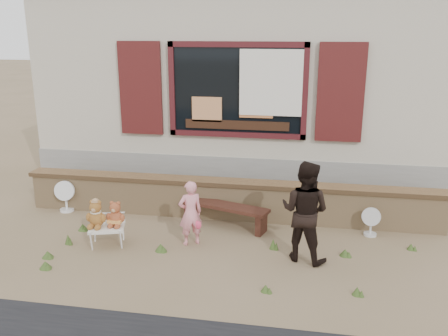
% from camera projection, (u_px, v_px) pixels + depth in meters
% --- Properties ---
extents(ground, '(80.00, 80.00, 0.00)m').
position_uv_depth(ground, '(217.00, 242.00, 7.18)').
color(ground, brown).
rests_on(ground, ground).
extents(shopfront, '(8.04, 5.13, 4.00)m').
position_uv_depth(shopfront, '(253.00, 79.00, 10.85)').
color(shopfront, '#B1A68F').
rests_on(shopfront, ground).
extents(brick_wall, '(7.10, 0.36, 0.67)m').
position_uv_depth(brick_wall, '(228.00, 199.00, 8.03)').
color(brick_wall, tan).
rests_on(brick_wall, ground).
extents(bench, '(1.50, 0.75, 0.38)m').
position_uv_depth(bench, '(225.00, 210.00, 7.69)').
color(bench, '#351A12').
rests_on(bench, ground).
extents(folding_chair, '(0.61, 0.57, 0.31)m').
position_uv_depth(folding_chair, '(107.00, 228.00, 7.01)').
color(folding_chair, silver).
rests_on(folding_chair, ground).
extents(teddy_bear_left, '(0.37, 0.34, 0.42)m').
position_uv_depth(teddy_bear_left, '(96.00, 213.00, 6.93)').
color(teddy_bear_left, brown).
rests_on(teddy_bear_left, folding_chair).
extents(teddy_bear_right, '(0.34, 0.32, 0.39)m').
position_uv_depth(teddy_bear_right, '(116.00, 213.00, 6.97)').
color(teddy_bear_right, brown).
rests_on(teddy_bear_right, folding_chair).
extents(child, '(0.43, 0.39, 0.99)m').
position_uv_depth(child, '(190.00, 213.00, 6.99)').
color(child, pink).
rests_on(child, ground).
extents(adult, '(0.84, 0.75, 1.42)m').
position_uv_depth(adult, '(305.00, 211.00, 6.46)').
color(adult, black).
rests_on(adult, ground).
extents(fan_left, '(0.36, 0.24, 0.57)m').
position_uv_depth(fan_left, '(66.00, 196.00, 8.33)').
color(fan_left, silver).
rests_on(fan_left, ground).
extents(fan_right, '(0.30, 0.20, 0.47)m').
position_uv_depth(fan_right, '(371.00, 221.00, 7.35)').
color(fan_right, silver).
rests_on(fan_right, ground).
extents(grass_tufts, '(5.24, 1.64, 0.16)m').
position_uv_depth(grass_tufts, '(178.00, 252.00, 6.74)').
color(grass_tufts, '#3A5120').
rests_on(grass_tufts, ground).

